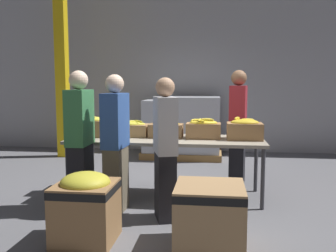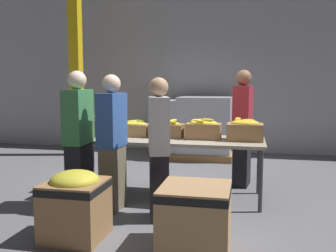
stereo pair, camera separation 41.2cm
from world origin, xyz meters
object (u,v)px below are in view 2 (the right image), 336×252
(banana_box_1, at_px, (133,129))
(volunteer_3, at_px, (159,150))
(banana_box_0, at_px, (94,126))
(banana_box_4, at_px, (245,130))
(volunteer_2, at_px, (79,141))
(volunteer_0, at_px, (242,129))
(support_pillar, at_px, (76,59))
(banana_box_3, at_px, (203,129))
(donation_bin_0, at_px, (75,203))
(pallet_stack_1, at_px, (181,129))
(donation_bin_1, at_px, (195,215))
(banana_box_2, at_px, (167,129))
(sorting_table, at_px, (166,142))
(pallet_stack_0, at_px, (205,128))
(volunteer_1, at_px, (112,144))

(banana_box_1, relative_size, volunteer_3, 0.28)
(banana_box_0, relative_size, banana_box_4, 1.00)
(banana_box_0, height_order, volunteer_2, volunteer_2)
(volunteer_0, xyz_separation_m, support_pillar, (-3.42, 1.71, 1.16))
(volunteer_3, height_order, support_pillar, support_pillar)
(banana_box_0, xyz_separation_m, volunteer_0, (2.01, 0.73, -0.08))
(banana_box_3, height_order, donation_bin_0, banana_box_3)
(volunteer_3, bearing_deg, banana_box_0, 35.57)
(volunteer_0, bearing_deg, support_pillar, -107.99)
(volunteer_2, bearing_deg, pallet_stack_1, -11.63)
(banana_box_0, distance_m, support_pillar, 3.02)
(volunteer_2, bearing_deg, donation_bin_1, -120.66)
(banana_box_2, bearing_deg, volunteer_3, -83.18)
(volunteer_0, height_order, pallet_stack_1, volunteer_0)
(volunteer_2, height_order, pallet_stack_1, volunteer_2)
(support_pillar, bearing_deg, donation_bin_0, -64.86)
(support_pillar, bearing_deg, sorting_table, -45.38)
(volunteer_3, xyz_separation_m, support_pillar, (-2.54, 3.30, 1.22))
(banana_box_2, height_order, volunteer_3, volunteer_3)
(donation_bin_1, bearing_deg, banana_box_1, 123.60)
(donation_bin_0, relative_size, support_pillar, 0.17)
(volunteer_3, bearing_deg, banana_box_4, -64.20)
(donation_bin_0, height_order, pallet_stack_1, pallet_stack_1)
(banana_box_1, height_order, volunteer_2, volunteer_2)
(volunteer_0, bearing_deg, sorting_table, -43.14)
(sorting_table, bearing_deg, pallet_stack_0, 85.64)
(banana_box_1, xyz_separation_m, support_pillar, (-1.96, 2.37, 1.11))
(donation_bin_1, bearing_deg, volunteer_2, 150.33)
(banana_box_4, distance_m, pallet_stack_1, 3.08)
(banana_box_3, bearing_deg, pallet_stack_1, 105.88)
(donation_bin_0, bearing_deg, volunteer_1, 86.12)
(banana_box_3, relative_size, banana_box_4, 1.00)
(donation_bin_1, bearing_deg, volunteer_1, 141.60)
(banana_box_0, xyz_separation_m, support_pillar, (-1.41, 2.44, 1.08))
(sorting_table, distance_m, banana_box_1, 0.52)
(volunteer_0, height_order, volunteer_2, volunteer_0)
(support_pillar, relative_size, pallet_stack_1, 3.44)
(volunteer_2, distance_m, pallet_stack_1, 3.50)
(volunteer_1, relative_size, donation_bin_1, 2.57)
(banana_box_0, distance_m, volunteer_1, 0.86)
(banana_box_4, height_order, pallet_stack_0, pallet_stack_0)
(donation_bin_1, bearing_deg, banana_box_3, 94.09)
(volunteer_1, bearing_deg, donation_bin_1, -124.55)
(donation_bin_1, xyz_separation_m, support_pillar, (-3.04, 3.99, 1.68))
(sorting_table, xyz_separation_m, volunteer_1, (-0.51, -0.64, 0.06))
(banana_box_1, height_order, support_pillar, support_pillar)
(volunteer_3, distance_m, donation_bin_0, 1.05)
(volunteer_0, height_order, support_pillar, support_pillar)
(banana_box_2, xyz_separation_m, pallet_stack_0, (0.22, 2.69, -0.29))
(banana_box_2, height_order, pallet_stack_1, pallet_stack_1)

